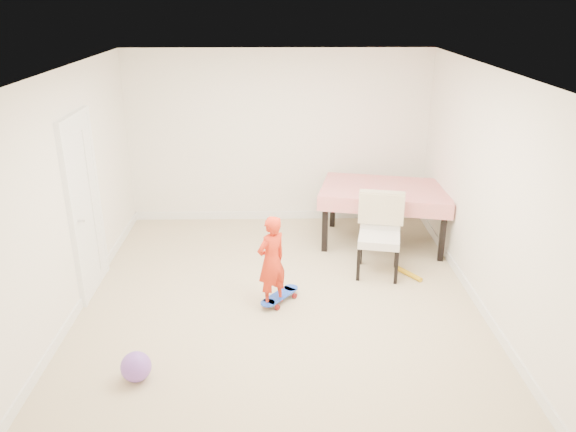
{
  "coord_description": "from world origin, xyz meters",
  "views": [
    {
      "loc": [
        -0.02,
        -5.73,
        3.3
      ],
      "look_at": [
        0.1,
        0.2,
        0.95
      ],
      "focal_mm": 35.0,
      "sensor_mm": 36.0,
      "label": 1
    }
  ],
  "objects_px": {
    "dining_table": "(384,215)",
    "dining_chair": "(379,236)",
    "skateboard": "(280,298)",
    "balloon": "(136,367)",
    "child": "(271,264)"
  },
  "relations": [
    {
      "from": "dining_table",
      "to": "skateboard",
      "type": "distance_m",
      "value": 2.24
    },
    {
      "from": "dining_chair",
      "to": "skateboard",
      "type": "relative_size",
      "value": 1.72
    },
    {
      "from": "skateboard",
      "to": "balloon",
      "type": "bearing_deg",
      "value": 174.71
    },
    {
      "from": "skateboard",
      "to": "balloon",
      "type": "distance_m",
      "value": 1.91
    },
    {
      "from": "dining_chair",
      "to": "dining_table",
      "type": "bearing_deg",
      "value": 87.7
    },
    {
      "from": "dining_table",
      "to": "skateboard",
      "type": "bearing_deg",
      "value": -119.71
    },
    {
      "from": "skateboard",
      "to": "balloon",
      "type": "xyz_separation_m",
      "value": [
        -1.32,
        -1.38,
        0.1
      ]
    },
    {
      "from": "dining_table",
      "to": "child",
      "type": "relative_size",
      "value": 1.65
    },
    {
      "from": "dining_table",
      "to": "child",
      "type": "distance_m",
      "value": 2.34
    },
    {
      "from": "dining_table",
      "to": "skateboard",
      "type": "xyz_separation_m",
      "value": [
        -1.48,
        -1.64,
        -0.37
      ]
    },
    {
      "from": "child",
      "to": "balloon",
      "type": "xyz_separation_m",
      "value": [
        -1.23,
        -1.29,
        -0.39
      ]
    },
    {
      "from": "dining_table",
      "to": "dining_chair",
      "type": "xyz_separation_m",
      "value": [
        -0.24,
        -0.96,
        0.1
      ]
    },
    {
      "from": "dining_chair",
      "to": "child",
      "type": "relative_size",
      "value": 0.97
    },
    {
      "from": "dining_chair",
      "to": "child",
      "type": "height_order",
      "value": "child"
    },
    {
      "from": "dining_table",
      "to": "dining_chair",
      "type": "relative_size",
      "value": 1.7
    }
  ]
}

